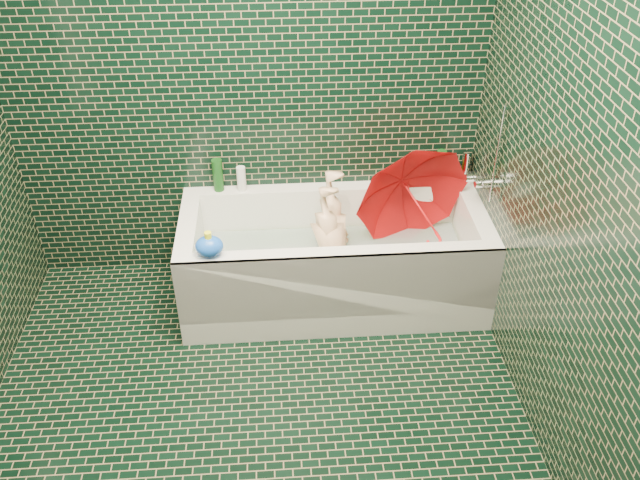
{
  "coord_description": "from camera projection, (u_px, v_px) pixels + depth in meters",
  "views": [
    {
      "loc": [
        0.15,
        -2.06,
        2.59
      ],
      "look_at": [
        0.36,
        0.82,
        0.54
      ],
      "focal_mm": 38.0,
      "sensor_mm": 36.0,
      "label": 1
    }
  ],
  "objects": [
    {
      "name": "wall_right",
      "position": [
        588.0,
        202.0,
        2.52
      ],
      "size": [
        0.0,
        2.8,
        2.8
      ],
      "primitive_type": "plane",
      "rotation": [
        1.57,
        0.0,
        -1.57
      ],
      "color": "black",
      "rests_on": "floor"
    },
    {
      "name": "bottle_left_tall",
      "position": [
        218.0,
        175.0,
        3.88
      ],
      "size": [
        0.06,
        0.06,
        0.2
      ],
      "primitive_type": "cylinder",
      "rotation": [
        0.0,
        0.0,
        -0.07
      ],
      "color": "#124214",
      "rests_on": "bathtub"
    },
    {
      "name": "bottle_right_pump",
      "position": [
        466.0,
        167.0,
        3.96
      ],
      "size": [
        0.05,
        0.05,
        0.2
      ],
      "primitive_type": "cylinder",
      "rotation": [
        0.0,
        0.0,
        0.01
      ],
      "color": "silver",
      "rests_on": "bathtub"
    },
    {
      "name": "water",
      "position": [
        334.0,
        253.0,
        3.85
      ],
      "size": [
        1.48,
        0.53,
        0.0
      ],
      "primitive_type": "cube",
      "color": "silver",
      "rests_on": "bathtub"
    },
    {
      "name": "umbrella",
      "position": [
        420.0,
        209.0,
        3.74
      ],
      "size": [
        0.97,
        0.86,
        0.91
      ],
      "primitive_type": "imported",
      "rotation": [
        0.2,
        -0.51,
        0.16
      ],
      "color": "red",
      "rests_on": "bathtub"
    },
    {
      "name": "bottle_left_short",
      "position": [
        241.0,
        179.0,
        3.89
      ],
      "size": [
        0.06,
        0.06,
        0.15
      ],
      "primitive_type": "cylinder",
      "rotation": [
        0.0,
        0.0,
        0.08
      ],
      "color": "white",
      "rests_on": "bathtub"
    },
    {
      "name": "soap_bottle_b",
      "position": [
        464.0,
        182.0,
        4.01
      ],
      "size": [
        0.09,
        0.09,
        0.19
      ],
      "primitive_type": "imported",
      "rotation": [
        0.0,
        0.0,
        0.07
      ],
      "color": "#60207B",
      "rests_on": "bathtub"
    },
    {
      "name": "floor",
      "position": [
        257.0,
        439.0,
        3.16
      ],
      "size": [
        2.8,
        2.8,
        0.0
      ],
      "primitive_type": "plane",
      "color": "black",
      "rests_on": "ground"
    },
    {
      "name": "bottle_right_tall",
      "position": [
        440.0,
        168.0,
        3.92
      ],
      "size": [
        0.06,
        0.06,
        0.22
      ],
      "primitive_type": "cylinder",
      "rotation": [
        0.0,
        0.0,
        0.11
      ],
      "color": "#124214",
      "rests_on": "bathtub"
    },
    {
      "name": "bath_toy",
      "position": [
        209.0,
        246.0,
        3.38
      ],
      "size": [
        0.17,
        0.15,
        0.14
      ],
      "rotation": [
        0.0,
        0.0,
        0.28
      ],
      "color": "blue",
      "rests_on": "bathtub"
    },
    {
      "name": "soap_bottle_c",
      "position": [
        455.0,
        183.0,
        4.0
      ],
      "size": [
        0.15,
        0.15,
        0.16
      ],
      "primitive_type": "imported",
      "rotation": [
        0.0,
        0.0,
        0.3
      ],
      "color": "#124214",
      "rests_on": "bathtub"
    },
    {
      "name": "rubber_duck",
      "position": [
        435.0,
        175.0,
        4.0
      ],
      "size": [
        0.11,
        0.09,
        0.09
      ],
      "rotation": [
        0.0,
        0.0,
        0.25
      ],
      "color": "#FFFC1A",
      "rests_on": "bathtub"
    },
    {
      "name": "bathtub",
      "position": [
        334.0,
        268.0,
        3.89
      ],
      "size": [
        1.7,
        0.75,
        0.55
      ],
      "color": "white",
      "rests_on": "floor"
    },
    {
      "name": "faucet",
      "position": [
        486.0,
        177.0,
        3.62
      ],
      "size": [
        0.18,
        0.19,
        0.55
      ],
      "color": "silver",
      "rests_on": "wall_right"
    },
    {
      "name": "bath_mat",
      "position": [
        333.0,
        273.0,
        3.93
      ],
      "size": [
        1.35,
        0.47,
        0.01
      ],
      "primitive_type": "cube",
      "color": "green",
      "rests_on": "bathtub"
    },
    {
      "name": "child",
      "position": [
        334.0,
        253.0,
        3.83
      ],
      "size": [
        1.01,
        0.64,
        0.29
      ],
      "primitive_type": "imported",
      "rotation": [
        -1.5,
        0.0,
        -1.91
      ],
      "color": "beige",
      "rests_on": "bathtub"
    },
    {
      "name": "soap_bottle_a",
      "position": [
        465.0,
        185.0,
        3.98
      ],
      "size": [
        0.12,
        0.12,
        0.24
      ],
      "primitive_type": "imported",
      "rotation": [
        0.0,
        0.0,
        -0.43
      ],
      "color": "white",
      "rests_on": "bathtub"
    },
    {
      "name": "wall_back",
      "position": [
        245.0,
        71.0,
        3.58
      ],
      "size": [
        2.8,
        0.0,
        2.8
      ],
      "primitive_type": "plane",
      "rotation": [
        1.57,
        0.0,
        0.0
      ],
      "color": "black",
      "rests_on": "floor"
    }
  ]
}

